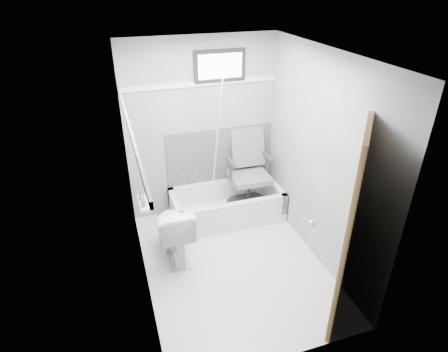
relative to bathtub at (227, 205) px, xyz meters
name	(u,v)px	position (x,y,z in m)	size (l,w,h in m)	color
floor	(233,263)	(-0.23, -0.93, -0.21)	(2.60, 2.60, 0.00)	white
ceiling	(236,54)	(-0.23, -0.93, 2.19)	(2.60, 2.60, 0.00)	silver
wall_back	(202,130)	(-0.23, 0.37, 0.99)	(2.00, 0.02, 2.40)	gray
wall_front	(293,254)	(-0.23, -2.23, 0.99)	(2.00, 0.02, 2.40)	gray
wall_left	(136,190)	(-1.23, -0.93, 0.99)	(0.02, 2.60, 2.40)	gray
wall_right	(320,161)	(0.77, -0.93, 0.99)	(0.02, 2.60, 2.40)	gray
bathtub	(227,205)	(0.00, 0.00, 0.00)	(1.50, 0.70, 0.42)	silver
office_chair	(249,172)	(0.34, 0.05, 0.44)	(0.61, 0.61, 1.05)	#5D5C61
toilet	(173,230)	(-0.85, -0.56, 0.16)	(0.42, 0.75, 0.74)	white
door	(394,247)	(0.75, -2.21, 0.79)	(0.78, 0.78, 2.00)	#52371E
window	(220,66)	(0.02, 0.36, 1.81)	(0.66, 0.04, 0.40)	black
backerboard	(220,155)	(0.02, 0.36, 0.59)	(1.50, 0.02, 0.78)	#4C4C4F
trim_back	(201,84)	(-0.23, 0.36, 1.61)	(2.00, 0.02, 0.06)	white
trim_left	(130,129)	(-1.22, -0.93, 1.61)	(0.02, 2.60, 0.06)	white
pole	(216,146)	(-0.10, 0.13, 0.84)	(0.02, 0.02, 1.95)	silver
shelf	(144,203)	(-1.16, -0.71, 0.69)	(0.10, 0.32, 0.03)	white
soap_bottle_a	(143,202)	(-1.17, -0.79, 0.76)	(0.05, 0.05, 0.10)	olive
soap_bottle_b	(142,196)	(-1.17, -0.65, 0.75)	(0.07, 0.07, 0.09)	#466381
faucet	(190,176)	(-0.43, 0.34, 0.34)	(0.26, 0.10, 0.16)	silver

